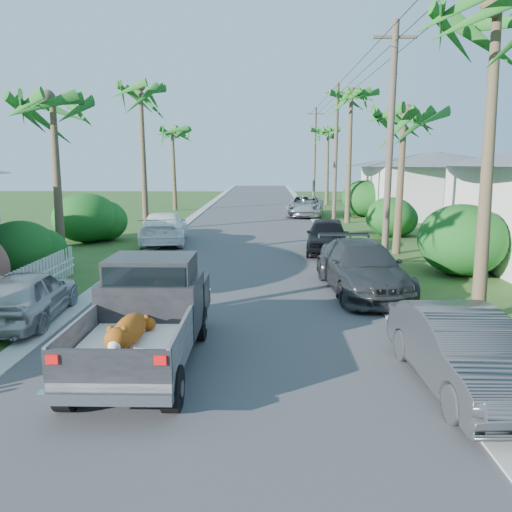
{
  "coord_description": "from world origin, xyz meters",
  "views": [
    {
      "loc": [
        0.92,
        -6.41,
        3.97
      ],
      "look_at": [
        0.65,
        7.03,
        1.4
      ],
      "focal_mm": 35.0,
      "sensor_mm": 36.0,
      "label": 1
    }
  ],
  "objects_px": {
    "parked_car_rf": "(327,236)",
    "palm_l_b": "(51,99)",
    "pickup_truck": "(150,310)",
    "palm_r_c": "(352,93)",
    "palm_l_d": "(173,129)",
    "parked_car_ln": "(28,296)",
    "house_right_far": "(434,187)",
    "palm_r_a": "(501,8)",
    "palm_r_b": "(404,112)",
    "palm_r_d": "(328,130)",
    "parked_car_rd": "(305,206)",
    "parked_car_lf": "(164,228)",
    "palm_l_c": "(140,88)",
    "utility_pole_b": "(390,144)",
    "utility_pole_c": "(336,151)",
    "parked_car_rn": "(463,352)",
    "utility_pole_d": "(315,154)",
    "parked_car_rm": "(362,268)"
  },
  "relations": [
    {
      "from": "parked_car_rf",
      "to": "palm_l_b",
      "type": "xyz_separation_m",
      "value": [
        -10.4,
        -3.18,
        5.4
      ]
    },
    {
      "from": "parked_car_rf",
      "to": "pickup_truck",
      "type": "bearing_deg",
      "value": -106.43
    },
    {
      "from": "palm_r_c",
      "to": "parked_car_rf",
      "type": "bearing_deg",
      "value": -103.51
    },
    {
      "from": "palm_l_d",
      "to": "palm_r_c",
      "type": "distance_m",
      "value": 15.1
    },
    {
      "from": "parked_car_ln",
      "to": "palm_r_c",
      "type": "distance_m",
      "value": 24.56
    },
    {
      "from": "house_right_far",
      "to": "parked_car_ln",
      "type": "bearing_deg",
      "value": -126.24
    },
    {
      "from": "parked_car_rf",
      "to": "palm_r_a",
      "type": "bearing_deg",
      "value": -67.27
    },
    {
      "from": "palm_r_b",
      "to": "palm_r_d",
      "type": "bearing_deg",
      "value": 90.23
    },
    {
      "from": "parked_car_ln",
      "to": "house_right_far",
      "type": "xyz_separation_m",
      "value": [
        18.0,
        24.55,
        1.46
      ]
    },
    {
      "from": "parked_car_rd",
      "to": "parked_car_lf",
      "type": "height_order",
      "value": "parked_car_lf"
    },
    {
      "from": "parked_car_rf",
      "to": "palm_r_b",
      "type": "relative_size",
      "value": 0.61
    },
    {
      "from": "palm_l_c",
      "to": "utility_pole_b",
      "type": "bearing_deg",
      "value": -37.81
    },
    {
      "from": "palm_l_d",
      "to": "utility_pole_c",
      "type": "bearing_deg",
      "value": -26.38
    },
    {
      "from": "parked_car_rn",
      "to": "parked_car_rd",
      "type": "distance_m",
      "value": 28.04
    },
    {
      "from": "parked_car_rn",
      "to": "parked_car_ln",
      "type": "height_order",
      "value": "parked_car_rn"
    },
    {
      "from": "utility_pole_d",
      "to": "parked_car_rn",
      "type": "bearing_deg",
      "value": -91.72
    },
    {
      "from": "palm_l_b",
      "to": "palm_r_b",
      "type": "distance_m",
      "value": 13.73
    },
    {
      "from": "house_right_far",
      "to": "utility_pole_d",
      "type": "xyz_separation_m",
      "value": [
        -7.4,
        13.0,
        2.48
      ]
    },
    {
      "from": "parked_car_rf",
      "to": "palm_l_c",
      "type": "distance_m",
      "value": 13.78
    },
    {
      "from": "pickup_truck",
      "to": "palm_r_b",
      "type": "xyz_separation_m",
      "value": [
        8.02,
        11.78,
        4.94
      ]
    },
    {
      "from": "pickup_truck",
      "to": "utility_pole_c",
      "type": "height_order",
      "value": "utility_pole_c"
    },
    {
      "from": "pickup_truck",
      "to": "palm_r_c",
      "type": "height_order",
      "value": "palm_r_c"
    },
    {
      "from": "pickup_truck",
      "to": "palm_l_c",
      "type": "bearing_deg",
      "value": 103.71
    },
    {
      "from": "parked_car_rn",
      "to": "palm_r_b",
      "type": "height_order",
      "value": "palm_r_b"
    },
    {
      "from": "parked_car_lf",
      "to": "utility_pole_d",
      "type": "height_order",
      "value": "utility_pole_d"
    },
    {
      "from": "utility_pole_c",
      "to": "utility_pole_d",
      "type": "height_order",
      "value": "same"
    },
    {
      "from": "palm_r_c",
      "to": "utility_pole_b",
      "type": "distance_m",
      "value": 13.48
    },
    {
      "from": "parked_car_rm",
      "to": "palm_r_a",
      "type": "distance_m",
      "value": 7.54
    },
    {
      "from": "parked_car_ln",
      "to": "palm_l_c",
      "type": "distance_m",
      "value": 18.1
    },
    {
      "from": "parked_car_rf",
      "to": "utility_pole_d",
      "type": "relative_size",
      "value": 0.49
    },
    {
      "from": "utility_pole_c",
      "to": "house_right_far",
      "type": "bearing_deg",
      "value": 15.12
    },
    {
      "from": "pickup_truck",
      "to": "palm_r_d",
      "type": "relative_size",
      "value": 0.64
    },
    {
      "from": "palm_r_c",
      "to": "utility_pole_c",
      "type": "height_order",
      "value": "palm_r_c"
    },
    {
      "from": "parked_car_rn",
      "to": "utility_pole_b",
      "type": "distance_m",
      "value": 11.84
    },
    {
      "from": "palm_r_d",
      "to": "utility_pole_c",
      "type": "height_order",
      "value": "utility_pole_c"
    },
    {
      "from": "parked_car_ln",
      "to": "parked_car_rd",
      "type": "bearing_deg",
      "value": -114.09
    },
    {
      "from": "parked_car_rf",
      "to": "parked_car_rd",
      "type": "xyz_separation_m",
      "value": [
        0.16,
        14.75,
        -0.0
      ]
    },
    {
      "from": "parked_car_rf",
      "to": "parked_car_rm",
      "type": "bearing_deg",
      "value": -81.52
    },
    {
      "from": "parked_car_rn",
      "to": "parked_car_lf",
      "type": "relative_size",
      "value": 0.8
    },
    {
      "from": "parked_car_rn",
      "to": "palm_l_d",
      "type": "relative_size",
      "value": 0.54
    },
    {
      "from": "pickup_truck",
      "to": "parked_car_rf",
      "type": "xyz_separation_m",
      "value": [
        5.02,
        11.96,
        -0.26
      ]
    },
    {
      "from": "palm_l_b",
      "to": "parked_car_rf",
      "type": "bearing_deg",
      "value": 17.0
    },
    {
      "from": "palm_r_a",
      "to": "palm_r_b",
      "type": "distance_m",
      "value": 9.12
    },
    {
      "from": "parked_car_rf",
      "to": "utility_pole_d",
      "type": "bearing_deg",
      "value": 92.23
    },
    {
      "from": "palm_l_b",
      "to": "palm_r_c",
      "type": "distance_m",
      "value": 19.21
    },
    {
      "from": "parked_car_ln",
      "to": "house_right_far",
      "type": "height_order",
      "value": "house_right_far"
    },
    {
      "from": "utility_pole_c",
      "to": "palm_l_d",
      "type": "bearing_deg",
      "value": 153.62
    },
    {
      "from": "palm_r_a",
      "to": "palm_r_d",
      "type": "relative_size",
      "value": 1.09
    },
    {
      "from": "palm_r_d",
      "to": "palm_r_c",
      "type": "bearing_deg",
      "value": -91.23
    },
    {
      "from": "pickup_truck",
      "to": "palm_l_b",
      "type": "bearing_deg",
      "value": 121.5
    }
  ]
}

